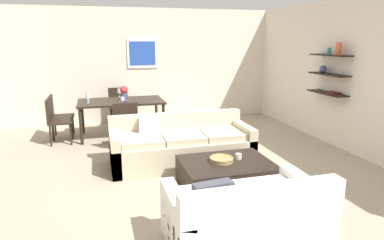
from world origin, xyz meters
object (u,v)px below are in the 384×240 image
object	(u,v)px
dining_chair_left_near	(55,118)
wine_glass_head	(119,91)
wine_glass_left_far	(88,96)
loveseat_white	(245,218)
dining_table	(121,104)
dining_chair_foot	(125,122)
candle_jar	(238,156)
dining_chair_head	(119,104)
sofa_beige	(181,146)
centerpiece_vase	(124,92)
decorative_bowl	(221,159)
wine_glass_foot	(122,99)
coffee_table	(226,175)
dining_chair_left_far	(58,113)
wine_glass_left_near	(88,97)

from	to	relation	value
dining_chair_left_near	wine_glass_head	distance (m)	1.48
wine_glass_left_far	loveseat_white	bearing A→B (deg)	-71.30
dining_table	dining_chair_foot	distance (m)	0.92
candle_jar	dining_chair_left_near	world-z (taller)	dining_chair_left_near
loveseat_white	dining_chair_head	world-z (taller)	dining_chair_head
sofa_beige	centerpiece_vase	distance (m)	2.13
dining_chair_head	wine_glass_left_far	size ratio (longest dim) A/B	5.35
loveseat_white	decorative_bowl	bearing A→B (deg)	79.72
dining_chair_foot	wine_glass_foot	world-z (taller)	wine_glass_foot
decorative_bowl	centerpiece_vase	size ratio (longest dim) A/B	1.07
decorative_bowl	candle_jar	distance (m)	0.26
coffee_table	dining_chair_left_near	world-z (taller)	dining_chair_left_near
loveseat_white	wine_glass_left_far	bearing A→B (deg)	108.70
coffee_table	dining_chair_foot	distance (m)	2.45
dining_table	sofa_beige	bearing A→B (deg)	-67.47
loveseat_white	candle_jar	size ratio (longest dim) A/B	17.16
dining_chair_left_near	wine_glass_head	size ratio (longest dim) A/B	4.78
dining_chair_left_far	wine_glass_left_far	size ratio (longest dim) A/B	5.35
dining_table	wine_glass_left_far	world-z (taller)	wine_glass_left_far
dining_chair_left_near	loveseat_white	bearing A→B (deg)	-62.66
wine_glass_left_near	centerpiece_vase	xyz separation A→B (m)	(0.72, 0.09, 0.06)
wine_glass_left_far	centerpiece_vase	world-z (taller)	centerpiece_vase
dining_table	wine_glass_head	world-z (taller)	wine_glass_head
wine_glass_head	centerpiece_vase	xyz separation A→B (m)	(0.07, -0.47, 0.05)
loveseat_white	coffee_table	distance (m)	1.34
candle_jar	wine_glass_left_near	size ratio (longest dim) A/B	0.51
wine_glass_head	decorative_bowl	bearing A→B (deg)	-72.28
dining_table	dining_chair_left_far	size ratio (longest dim) A/B	1.96
dining_chair_left_far	dining_chair_head	distance (m)	1.44
decorative_bowl	dining_chair_foot	world-z (taller)	dining_chair_foot
dining_chair_left_near	dining_chair_foot	distance (m)	1.44
coffee_table	dining_chair_left_far	world-z (taller)	dining_chair_left_far
centerpiece_vase	wine_glass_left_far	bearing A→B (deg)	167.46
dining_chair_head	centerpiece_vase	bearing A→B (deg)	-86.02
dining_chair_left_far	wine_glass_left_far	bearing A→B (deg)	-9.18
decorative_bowl	dining_chair_left_near	size ratio (longest dim) A/B	0.37
dining_chair_left_near	dining_chair_head	world-z (taller)	same
coffee_table	centerpiece_vase	distance (m)	3.28
wine_glass_left_near	centerpiece_vase	size ratio (longest dim) A/B	0.57
dining_chair_head	candle_jar	bearing A→B (deg)	-70.64
dining_chair_foot	dining_chair_left_near	bearing A→B (deg)	151.87
candle_jar	dining_table	size ratio (longest dim) A/B	0.05
coffee_table	dining_chair_foot	bearing A→B (deg)	118.62
wine_glass_left_near	wine_glass_foot	size ratio (longest dim) A/B	1.18
decorative_bowl	candle_jar	world-z (taller)	candle_jar
dining_chair_foot	wine_glass_foot	size ratio (longest dim) A/B	5.94
centerpiece_vase	loveseat_white	bearing A→B (deg)	-79.55
wine_glass_foot	wine_glass_left_near	bearing A→B (deg)	154.39
dining_chair_head	wine_glass_left_near	bearing A→B (deg)	-122.44
sofa_beige	dining_chair_left_near	world-z (taller)	dining_chair_left_near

